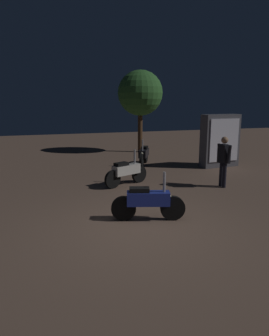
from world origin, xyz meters
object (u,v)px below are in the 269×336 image
motorcycle_blue_foreground (148,201)px  kiosk_billboard (220,141)px  person_rider_beside (224,158)px  motorcycle_white_parked_left (126,172)px  motorcycle_black_parked_right (144,155)px

motorcycle_blue_foreground → kiosk_billboard: (4.82, 4.75, 0.61)m
person_rider_beside → kiosk_billboard: size_ratio=0.75×
motorcycle_white_parked_left → motorcycle_black_parked_right: 3.30m
motorcycle_white_parked_left → person_rider_beside: size_ratio=0.99×
person_rider_beside → motorcycle_black_parked_right: bearing=-77.4°
person_rider_beside → kiosk_billboard: bearing=-124.2°
motorcycle_black_parked_right → kiosk_billboard: bearing=95.7°
motorcycle_blue_foreground → person_rider_beside: person_rider_beside is taller
motorcycle_white_parked_left → motorcycle_blue_foreground: bearing=-121.3°
motorcycle_blue_foreground → kiosk_billboard: 6.80m
motorcycle_white_parked_left → kiosk_billboard: bearing=-3.2°
motorcycle_white_parked_left → motorcycle_black_parked_right: size_ratio=1.04×
person_rider_beside → kiosk_billboard: kiosk_billboard is taller
motorcycle_white_parked_left → person_rider_beside: bearing=-45.7°
motorcycle_black_parked_right → person_rider_beside: (1.18, -4.00, 0.49)m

